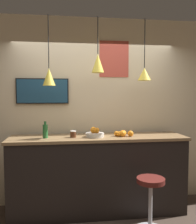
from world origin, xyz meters
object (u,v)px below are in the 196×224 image
(juice_bottle, at_px, (45,131))
(fruit_bowl, at_px, (95,133))
(bar_stool, at_px, (150,197))
(spread_jar, at_px, (73,134))
(mounted_tv, at_px, (43,91))

(juice_bottle, bearing_deg, fruit_bowl, -0.09)
(bar_stool, bearing_deg, fruit_bowl, 137.10)
(bar_stool, xyz_separation_m, juice_bottle, (-1.31, 0.58, 0.76))
(spread_jar, bearing_deg, mounted_tv, 137.50)
(bar_stool, xyz_separation_m, fruit_bowl, (-0.62, 0.58, 0.71))
(fruit_bowl, distance_m, spread_jar, 0.30)
(fruit_bowl, xyz_separation_m, mounted_tv, (-0.75, 0.41, 0.60))
(fruit_bowl, bearing_deg, juice_bottle, 179.91)
(fruit_bowl, distance_m, mounted_tv, 1.04)
(fruit_bowl, xyz_separation_m, spread_jar, (-0.30, 0.00, -0.00))
(mounted_tv, bearing_deg, bar_stool, -35.76)
(fruit_bowl, bearing_deg, bar_stool, -42.90)
(fruit_bowl, height_order, mounted_tv, mounted_tv)
(bar_stool, height_order, juice_bottle, juice_bottle)
(fruit_bowl, relative_size, juice_bottle, 1.12)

